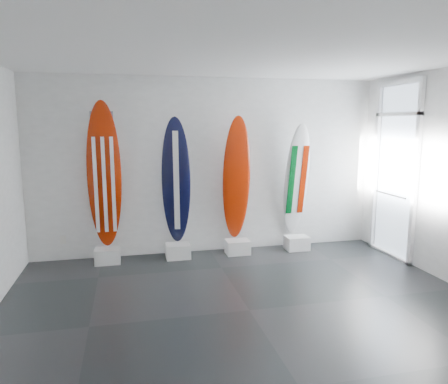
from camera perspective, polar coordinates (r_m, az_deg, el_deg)
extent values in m
plane|color=black|center=(5.25, 3.47, -15.81)|extent=(6.00, 6.00, 0.00)
plane|color=white|center=(4.81, 3.84, 18.53)|extent=(6.00, 6.00, 0.00)
plane|color=silver|center=(7.22, -2.02, 3.53)|extent=(6.00, 0.00, 6.00)
plane|color=silver|center=(2.57, 19.88, -7.72)|extent=(6.00, 0.00, 6.00)
cube|color=white|center=(7.07, -15.59, -8.38)|extent=(0.40, 0.30, 0.24)
ellipsoid|color=#8C1903|center=(6.89, -16.02, 2.17)|extent=(0.53, 0.22, 2.35)
cube|color=white|center=(7.10, -6.29, -8.01)|extent=(0.40, 0.30, 0.24)
ellipsoid|color=black|center=(6.94, -6.56, 1.50)|extent=(0.51, 0.31, 2.10)
cube|color=white|center=(7.28, 1.87, -7.51)|extent=(0.40, 0.30, 0.24)
ellipsoid|color=#8C1903|center=(7.12, 1.72, 1.84)|extent=(0.48, 0.30, 2.13)
cube|color=white|center=(7.62, 9.91, -6.87)|extent=(0.40, 0.30, 0.24)
ellipsoid|color=silver|center=(7.48, 9.86, 1.58)|extent=(0.48, 0.44, 2.01)
cube|color=silver|center=(7.36, -21.12, -6.10)|extent=(0.09, 0.02, 0.13)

